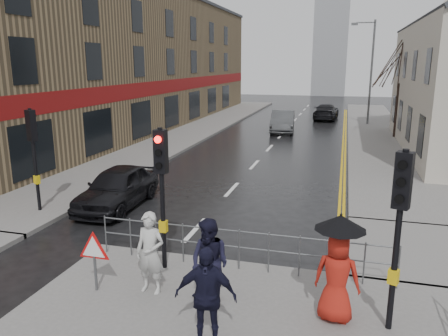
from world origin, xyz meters
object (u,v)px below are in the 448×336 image
Objects in this scene: pedestrian_with_umbrella at (338,265)px; car_parked at (117,187)px; pedestrian_a at (150,253)px; car_mid at (283,121)px; pedestrian_b at (210,262)px; pedestrian_d at (206,297)px.

pedestrian_with_umbrella reaches higher than car_parked.
car_mid is (-0.52, 23.92, -0.27)m from pedestrian_a.
pedestrian_b is (1.35, -0.11, 0.01)m from pedestrian_a.
pedestrian_b is 0.43× the size of car_parked.
pedestrian_a is 0.43× the size of car_parked.
pedestrian_with_umbrella reaches higher than pedestrian_d.
car_parked is at bearing 120.19° from pedestrian_d.
car_parked is at bearing -105.34° from car_mid.
car_mid is at bearing 100.31° from pedestrian_with_umbrella.
pedestrian_with_umbrella reaches higher than pedestrian_b.
car_parked is 0.90× the size of car_mid.
pedestrian_a is 0.97× the size of pedestrian_d.
pedestrian_a is at bearing -162.63° from pedestrian_b.
pedestrian_with_umbrella is 2.57m from pedestrian_d.
pedestrian_d is at bearing -90.65° from car_mid.
pedestrian_a is 3.85m from pedestrian_with_umbrella.
pedestrian_a is 0.84× the size of pedestrian_with_umbrella.
car_parked is (-5.06, 5.41, -0.33)m from pedestrian_b.
car_parked is at bearing 129.99° from pedestrian_a.
pedestrian_a is at bearing 179.52° from pedestrian_with_umbrella.
car_mid is at bearing 86.42° from pedestrian_d.
car_mid is (3.19, 18.62, 0.05)m from car_parked.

